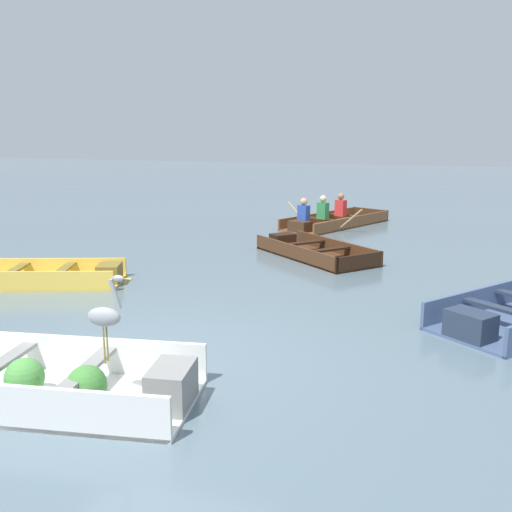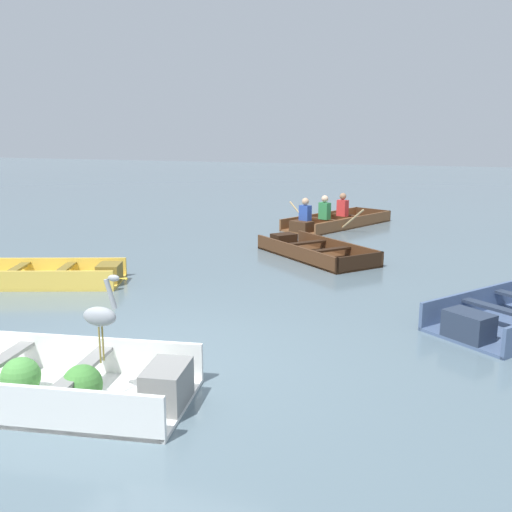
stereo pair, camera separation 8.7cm
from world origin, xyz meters
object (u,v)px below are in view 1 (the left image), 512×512
object	(u,v)px
dinghy_white_foreground	(57,385)
rowboat_wooden_brown_with_crew	(331,220)
heron_on_dinghy	(106,314)
skiff_dark_varnish_mid_moored	(312,251)
skiff_yellow_far_moored	(48,277)

from	to	relation	value
dinghy_white_foreground	rowboat_wooden_brown_with_crew	bearing A→B (deg)	88.43
rowboat_wooden_brown_with_crew	heron_on_dinghy	xyz separation A→B (m)	(0.21, -10.75, 0.70)
skiff_dark_varnish_mid_moored	rowboat_wooden_brown_with_crew	size ratio (longest dim) A/B	0.78
dinghy_white_foreground	skiff_yellow_far_moored	xyz separation A→B (m)	(-2.92, 3.46, -0.04)
heron_on_dinghy	dinghy_white_foreground	bearing A→B (deg)	-167.71
rowboat_wooden_brown_with_crew	dinghy_white_foreground	bearing A→B (deg)	-91.57
skiff_dark_varnish_mid_moored	rowboat_wooden_brown_with_crew	xyz separation A→B (m)	(-0.41, 3.77, 0.08)
dinghy_white_foreground	rowboat_wooden_brown_with_crew	xyz separation A→B (m)	(0.30, 10.86, 0.02)
skiff_dark_varnish_mid_moored	skiff_yellow_far_moored	size ratio (longest dim) A/B	0.99
skiff_yellow_far_moored	skiff_dark_varnish_mid_moored	bearing A→B (deg)	44.96
rowboat_wooden_brown_with_crew	skiff_dark_varnish_mid_moored	bearing A→B (deg)	-83.82
skiff_dark_varnish_mid_moored	dinghy_white_foreground	bearing A→B (deg)	-95.69
skiff_yellow_far_moored	heron_on_dinghy	world-z (taller)	heron_on_dinghy
dinghy_white_foreground	skiff_dark_varnish_mid_moored	xyz separation A→B (m)	(0.71, 7.09, -0.06)
heron_on_dinghy	skiff_yellow_far_moored	bearing A→B (deg)	135.67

